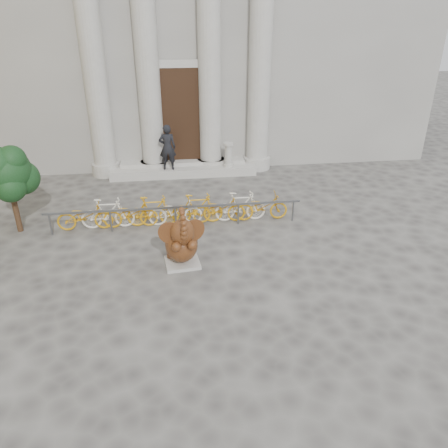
{
  "coord_description": "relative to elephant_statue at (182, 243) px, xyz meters",
  "views": [
    {
      "loc": [
        -0.57,
        -8.11,
        6.24
      ],
      "look_at": [
        0.78,
        2.23,
        1.1
      ],
      "focal_mm": 35.0,
      "sensor_mm": 36.0,
      "label": 1
    }
  ],
  "objects": [
    {
      "name": "balustrade_post",
      "position": [
        2.22,
        6.99,
        0.16
      ],
      "size": [
        0.41,
        0.41,
        1.0
      ],
      "color": "#A8A59E",
      "rests_on": "entrance_steps"
    },
    {
      "name": "elephant_statue",
      "position": [
        0.0,
        0.0,
        0.0
      ],
      "size": [
        1.22,
        1.39,
        1.82
      ],
      "rotation": [
        0.0,
        0.0,
        0.1
      ],
      "color": "#A8A59E",
      "rests_on": "ground"
    },
    {
      "name": "tree",
      "position": [
        -4.93,
        2.67,
        1.26
      ],
      "size": [
        1.59,
        1.45,
        2.76
      ],
      "color": "#332114",
      "rests_on": "ground"
    },
    {
      "name": "bike_rack",
      "position": [
        -0.1,
        2.54,
        -0.16
      ],
      "size": [
        8.0,
        0.53,
        1.0
      ],
      "color": "slate",
      "rests_on": "ground"
    },
    {
      "name": "entrance_steps",
      "position": [
        0.37,
        7.29,
        -0.48
      ],
      "size": [
        6.0,
        1.2,
        0.36
      ],
      "primitive_type": "cube",
      "color": "#A8A59E",
      "rests_on": "ground"
    },
    {
      "name": "ground",
      "position": [
        0.37,
        -2.11,
        -0.66
      ],
      "size": [
        80.0,
        80.0,
        0.0
      ],
      "primitive_type": "plane",
      "color": "#474442",
      "rests_on": "ground"
    },
    {
      "name": "classical_building",
      "position": [
        0.37,
        12.82,
        5.32
      ],
      "size": [
        22.0,
        10.7,
        12.0
      ],
      "color": "gray",
      "rests_on": "ground"
    },
    {
      "name": "pedestrian",
      "position": [
        -0.24,
        6.96,
        0.61
      ],
      "size": [
        0.69,
        0.46,
        1.84
      ],
      "primitive_type": "imported",
      "rotation": [
        0.0,
        0.0,
        3.1
      ],
      "color": "black",
      "rests_on": "entrance_steps"
    }
  ]
}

